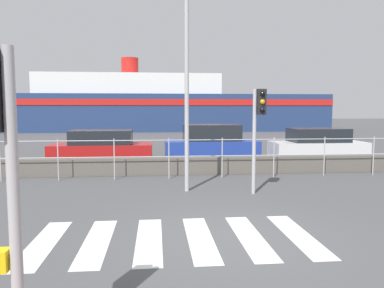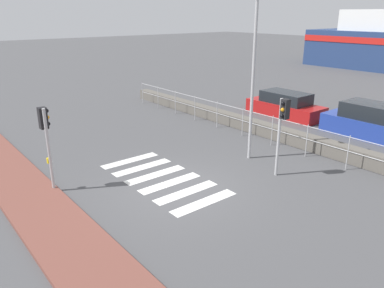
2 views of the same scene
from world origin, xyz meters
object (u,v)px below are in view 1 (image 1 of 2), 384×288
ferry_boat (160,107)px  parked_car_blue (211,145)px  traffic_light_far (258,117)px  parked_car_white (318,145)px  streetlamp (187,49)px  parked_car_red (102,148)px

ferry_boat → parked_car_blue: size_ratio=8.01×
traffic_light_far → parked_car_white: bearing=55.5°
traffic_light_far → ferry_boat: size_ratio=0.08×
streetlamp → parked_car_blue: 7.64m
ferry_boat → parked_car_red: size_ratio=7.59×
streetlamp → parked_car_red: streetlamp is taller
streetlamp → parked_car_blue: (1.65, 6.74, -3.20)m
streetlamp → parked_car_blue: bearing=76.2°
traffic_light_far → ferry_boat: bearing=94.1°
parked_car_blue → parked_car_red: bearing=180.0°
parked_car_white → parked_car_blue: bearing=180.0°
ferry_boat → traffic_light_far: bearing=-85.9°
parked_car_blue → parked_car_white: parked_car_blue is taller
parked_car_red → parked_car_blue: parked_car_blue is taller
parked_car_red → parked_car_blue: (4.90, 0.00, 0.10)m
ferry_boat → parked_car_red: bearing=-96.9°
ferry_boat → streetlamp: bearing=-89.3°
parked_car_blue → ferry_boat: bearing=94.8°
parked_car_blue → parked_car_white: 5.04m
parked_car_blue → parked_car_white: bearing=0.0°
parked_car_red → parked_car_white: parked_car_white is taller
parked_car_blue → parked_car_white: (5.04, 0.00, -0.08)m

